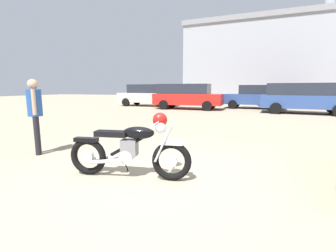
# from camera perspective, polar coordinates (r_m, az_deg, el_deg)

# --- Properties ---
(ground_plane) EXTENTS (80.00, 80.00, 0.00)m
(ground_plane) POSITION_cam_1_polar(r_m,az_deg,el_deg) (4.09, -3.34, -11.95)
(ground_plane) COLOR gray
(vintage_motorcycle) EXTENTS (2.07, 0.75, 1.07)m
(vintage_motorcycle) POSITION_cam_1_polar(r_m,az_deg,el_deg) (3.94, -8.69, -5.33)
(vintage_motorcycle) COLOR black
(vintage_motorcycle) RESTS_ON ground_plane
(bystander) EXTENTS (0.36, 0.34, 1.66)m
(bystander) POSITION_cam_1_polar(r_m,az_deg,el_deg) (5.96, -29.42, 3.63)
(bystander) COLOR black
(bystander) RESTS_ON ground_plane
(white_estate_far) EXTENTS (4.70, 1.97, 1.74)m
(white_estate_far) POSITION_cam_1_polar(r_m,az_deg,el_deg) (16.64, 4.50, 7.33)
(white_estate_far) COLOR black
(white_estate_far) RESTS_ON ground_plane
(blue_hatchback_right) EXTENTS (4.77, 2.12, 1.74)m
(blue_hatchback_right) POSITION_cam_1_polar(r_m,az_deg,el_deg) (19.38, -4.70, 7.59)
(blue_hatchback_right) COLOR black
(blue_hatchback_right) RESTS_ON ground_plane
(dark_sedan_left) EXTENTS (4.30, 2.13, 1.67)m
(dark_sedan_left) POSITION_cam_1_polar(r_m,az_deg,el_deg) (18.11, 20.04, 6.62)
(dark_sedan_left) COLOR black
(dark_sedan_left) RESTS_ON ground_plane
(silver_sedan_mid) EXTENTS (4.83, 2.26, 1.74)m
(silver_sedan_mid) POSITION_cam_1_polar(r_m,az_deg,el_deg) (15.70, 29.79, 6.04)
(silver_sedan_mid) COLOR black
(silver_sedan_mid) RESTS_ON ground_plane
(red_hatchback_near) EXTENTS (4.71, 1.98, 1.74)m
(red_hatchback_near) POSITION_cam_1_polar(r_m,az_deg,el_deg) (21.33, 27.57, 6.73)
(red_hatchback_near) COLOR black
(red_hatchback_near) RESTS_ON ground_plane
(industrial_building) EXTENTS (19.79, 15.26, 17.60)m
(industrial_building) POSITION_cam_1_polar(r_m,az_deg,el_deg) (31.70, 24.94, 13.37)
(industrial_building) COLOR #9EA0A8
(industrial_building) RESTS_ON ground_plane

